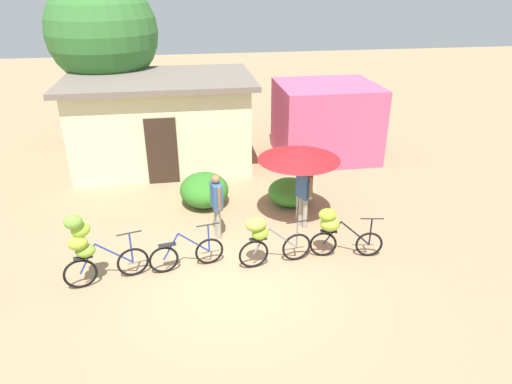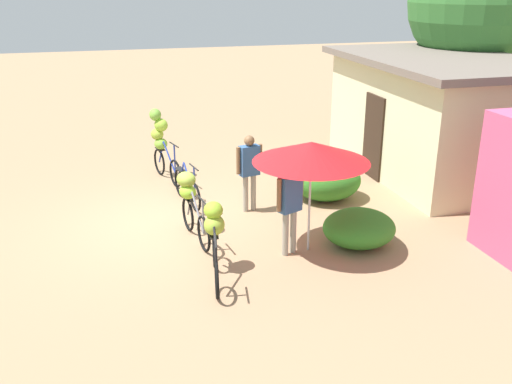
# 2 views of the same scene
# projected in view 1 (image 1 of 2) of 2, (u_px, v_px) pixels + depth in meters

# --- Properties ---
(ground_plane) EXTENTS (60.00, 60.00, 0.00)m
(ground_plane) POSITION_uv_depth(u_px,v_px,m) (234.00, 278.00, 9.46)
(ground_plane) COLOR #9F7D5B
(building_low) EXTENTS (5.82, 3.84, 2.83)m
(building_low) POSITION_uv_depth(u_px,v_px,m) (162.00, 121.00, 14.71)
(building_low) COLOR beige
(building_low) RESTS_ON ground
(shop_pink) EXTENTS (3.20, 2.80, 2.46)m
(shop_pink) POSITION_uv_depth(u_px,v_px,m) (326.00, 121.00, 15.40)
(shop_pink) COLOR #D4507C
(shop_pink) RESTS_ON ground
(tree_behind_building) EXTENTS (3.64, 3.64, 5.78)m
(tree_behind_building) POSITION_uv_depth(u_px,v_px,m) (102.00, 32.00, 15.16)
(tree_behind_building) COLOR brown
(tree_behind_building) RESTS_ON ground
(hedge_bush_front_left) EXTENTS (1.31, 1.51, 0.85)m
(hedge_bush_front_left) POSITION_uv_depth(u_px,v_px,m) (204.00, 190.00, 12.36)
(hedge_bush_front_left) COLOR #317623
(hedge_bush_front_left) RESTS_ON ground
(hedge_bush_front_right) EXTENTS (1.21, 1.33, 0.66)m
(hedge_bush_front_right) POSITION_uv_depth(u_px,v_px,m) (290.00, 192.00, 12.45)
(hedge_bush_front_right) COLOR #358127
(hedge_bush_front_right) RESTS_ON ground
(market_umbrella) EXTENTS (2.00, 2.00, 2.00)m
(market_umbrella) POSITION_uv_depth(u_px,v_px,m) (299.00, 153.00, 10.96)
(market_umbrella) COLOR beige
(market_umbrella) RESTS_ON ground
(bicycle_leftmost) EXTENTS (1.64, 0.55, 1.66)m
(bicycle_leftmost) POSITION_uv_depth(u_px,v_px,m) (87.00, 245.00, 8.86)
(bicycle_leftmost) COLOR black
(bicycle_leftmost) RESTS_ON ground
(bicycle_near_pile) EXTENTS (1.58, 0.34, 0.98)m
(bicycle_near_pile) POSITION_uv_depth(u_px,v_px,m) (187.00, 254.00, 9.65)
(bicycle_near_pile) COLOR black
(bicycle_near_pile) RESTS_ON ground
(bicycle_center_loaded) EXTENTS (1.62, 0.41, 1.19)m
(bicycle_center_loaded) POSITION_uv_depth(u_px,v_px,m) (265.00, 237.00, 9.56)
(bicycle_center_loaded) COLOR black
(bicycle_center_loaded) RESTS_ON ground
(bicycle_by_shop) EXTENTS (1.60, 0.45, 1.17)m
(bicycle_by_shop) POSITION_uv_depth(u_px,v_px,m) (335.00, 228.00, 9.91)
(bicycle_by_shop) COLOR black
(bicycle_by_shop) RESTS_ON ground
(person_vendor) EXTENTS (0.34, 0.54, 1.67)m
(person_vendor) POSITION_uv_depth(u_px,v_px,m) (304.00, 189.00, 10.97)
(person_vendor) COLOR gray
(person_vendor) RESTS_ON ground
(person_bystander) EXTENTS (0.28, 0.57, 1.61)m
(person_bystander) POSITION_uv_depth(u_px,v_px,m) (217.00, 200.00, 10.54)
(person_bystander) COLOR gray
(person_bystander) RESTS_ON ground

